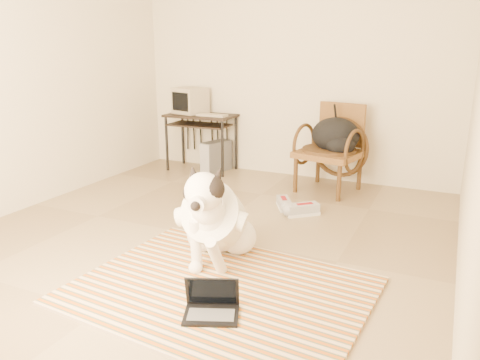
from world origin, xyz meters
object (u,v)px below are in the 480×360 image
Objects in this scene: backpack at (336,137)px; laptop at (212,305)px; computer_desk at (201,123)px; crt_monitor at (190,101)px; pc_tower at (216,156)px; rattan_chair at (332,148)px; dog at (215,220)px.

laptop is at bearing -90.53° from backpack.
computer_desk reaches higher than laptop.
crt_monitor reaches higher than laptop.
backpack is at bearing -6.97° from crt_monitor.
computer_desk is at bearing -169.76° from pc_tower.
backpack reaches higher than pc_tower.
computer_desk is 0.33m from crt_monitor.
rattan_chair reaches higher than laptop.
crt_monitor reaches higher than backpack.
computer_desk is 2.00× the size of crt_monitor.
rattan_chair reaches higher than backpack.
pc_tower is at bearing 117.44° from laptop.
crt_monitor reaches higher than computer_desk.
dog is at bearing -99.38° from backpack.
laptop is 3.46m from pc_tower.
backpack is at bearing -5.90° from computer_desk.
pc_tower is at bearing -2.98° from crt_monitor.
rattan_chair is at bearing 144.50° from backpack.
crt_monitor is 0.85× the size of backpack.
computer_desk is 0.48m from pc_tower.
dog is 0.80m from laptop.
laptop is 3.57m from computer_desk.
pc_tower is (-1.59, 3.07, 0.12)m from laptop.
dog is 2.45× the size of crt_monitor.
crt_monitor is at bearing 173.03° from backpack.
crt_monitor is (-1.65, 2.41, 0.56)m from dog.
rattan_chair is (-0.03, 2.88, 0.41)m from laptop.
pc_tower is (-1.26, 2.39, -0.14)m from dog.
crt_monitor is 2.00m from rattan_chair.
crt_monitor is 0.46× the size of rattan_chair.
rattan_chair is (0.30, 2.21, 0.15)m from dog.
backpack is (0.03, 2.84, 0.55)m from laptop.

